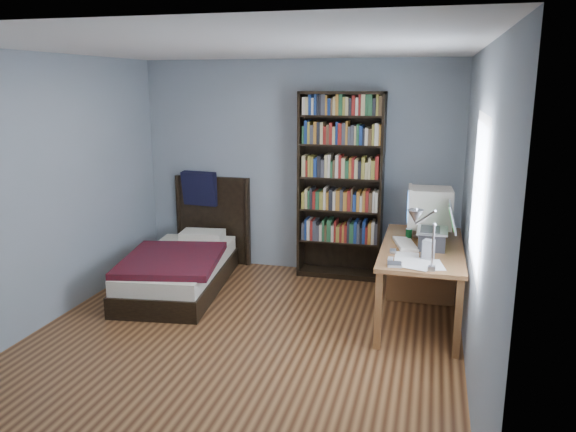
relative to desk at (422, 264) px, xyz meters
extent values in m
plane|color=#4A2815|center=(-1.51, -1.33, -0.42)|extent=(4.20, 4.20, 0.00)
plane|color=white|center=(-1.51, -1.33, 2.08)|extent=(4.20, 4.20, 0.00)
cube|color=gray|center=(-1.51, 0.77, 0.83)|extent=(3.80, 0.04, 2.50)
cube|color=gray|center=(-1.51, -3.43, 0.83)|extent=(3.80, 0.04, 2.50)
cube|color=gray|center=(-3.41, -1.33, 0.83)|extent=(0.04, 4.20, 2.50)
cube|color=gray|center=(0.39, -1.33, 0.83)|extent=(0.04, 4.20, 2.50)
cube|color=white|center=(0.38, -1.48, 1.03)|extent=(0.01, 1.14, 1.14)
cube|color=white|center=(0.38, -1.48, 1.03)|extent=(0.01, 1.00, 1.00)
cube|color=brown|center=(0.00, -0.44, 0.29)|extent=(0.75, 1.58, 0.04)
cube|color=brown|center=(-0.33, -1.18, -0.07)|extent=(0.06, 0.06, 0.69)
cube|color=brown|center=(0.32, -1.18, -0.07)|extent=(0.06, 0.06, 0.69)
cube|color=brown|center=(-0.33, 0.30, -0.07)|extent=(0.06, 0.06, 0.69)
cube|color=brown|center=(0.32, 0.30, -0.07)|extent=(0.06, 0.06, 0.69)
cube|color=brown|center=(0.00, 0.13, -0.07)|extent=(0.69, 0.40, 0.68)
cube|color=beige|center=(0.02, -0.02, 0.33)|extent=(0.28, 0.24, 0.03)
cylinder|color=beige|center=(0.02, -0.02, 0.38)|extent=(0.10, 0.10, 0.06)
cube|color=beige|center=(0.05, -0.02, 0.60)|extent=(0.43, 0.41, 0.39)
cube|color=beige|center=(-0.15, -0.02, 0.60)|extent=(0.05, 0.41, 0.41)
cube|color=#468DFE|center=(-0.17, -0.02, 0.60)|extent=(0.02, 0.31, 0.27)
cube|color=#2D2D30|center=(0.08, -0.50, 0.40)|extent=(0.24, 0.29, 0.16)
cube|color=#B1B2B6|center=(0.08, -0.50, 0.49)|extent=(0.28, 0.36, 0.02)
cube|color=#2D2D30|center=(0.06, -0.50, 0.50)|extent=(0.18, 0.29, 0.00)
cube|color=#B1B2B6|center=(0.25, -0.50, 0.62)|extent=(0.09, 0.36, 0.26)
cube|color=#0CBF26|center=(0.24, -0.50, 0.62)|extent=(0.06, 0.30, 0.20)
cube|color=#99999E|center=(0.09, -1.15, 0.33)|extent=(0.06, 0.05, 0.04)
cylinder|color=#99999E|center=(0.09, -1.21, 0.54)|extent=(0.02, 0.14, 0.38)
cylinder|color=#99999E|center=(0.02, -1.43, 0.82)|extent=(0.16, 0.32, 0.19)
cone|color=#99999E|center=(-0.05, -1.58, 0.86)|extent=(0.12, 0.12, 0.10)
cube|color=beige|center=(-0.16, -0.46, 0.33)|extent=(0.27, 0.46, 0.04)
cube|color=gray|center=(0.06, -0.85, 0.40)|extent=(0.11, 0.11, 0.18)
cylinder|color=#073408|center=(-0.14, -0.25, 0.37)|extent=(0.06, 0.06, 0.11)
ellipsoid|color=silver|center=(-0.01, -0.19, 0.33)|extent=(0.07, 0.12, 0.04)
cube|color=#B1B2B6|center=(-0.25, -0.71, 0.33)|extent=(0.06, 0.11, 0.02)
cube|color=gray|center=(-0.26, -0.95, 0.33)|extent=(0.04, 0.09, 0.02)
cube|color=gray|center=(-0.21, -1.10, 0.33)|extent=(0.13, 0.13, 0.02)
cube|color=black|center=(-1.43, 0.61, 0.65)|extent=(0.03, 0.30, 2.14)
cube|color=black|center=(-0.49, 0.61, 0.65)|extent=(0.03, 0.30, 2.14)
cube|color=black|center=(-0.96, 0.61, 1.71)|extent=(0.96, 0.30, 0.03)
cube|color=black|center=(-0.96, 0.61, -0.39)|extent=(0.96, 0.30, 0.06)
cube|color=black|center=(-0.96, 0.75, 0.65)|extent=(0.96, 0.02, 2.14)
cube|color=olive|center=(-0.96, 0.59, 0.68)|extent=(0.88, 0.22, 1.94)
cube|color=black|center=(-2.59, -0.28, -0.31)|extent=(1.14, 1.93, 0.22)
cube|color=beige|center=(-2.59, -0.28, -0.12)|extent=(1.09, 1.87, 0.16)
cube|color=maroon|center=(-2.56, -0.50, -0.01)|extent=(1.19, 1.36, 0.07)
cube|color=beige|center=(-2.59, 0.39, 0.01)|extent=(0.54, 0.38, 0.12)
cube|color=black|center=(-2.59, 0.73, 0.13)|extent=(0.97, 0.05, 1.10)
cylinder|color=black|center=(-3.05, 0.71, 0.13)|extent=(0.06, 0.06, 1.10)
cylinder|color=black|center=(-2.13, 0.71, 0.13)|extent=(0.06, 0.06, 1.10)
cube|color=black|center=(-2.74, 0.70, 0.53)|extent=(0.46, 0.20, 0.43)
camera|label=1|loc=(0.05, -5.67, 1.81)|focal=35.00mm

